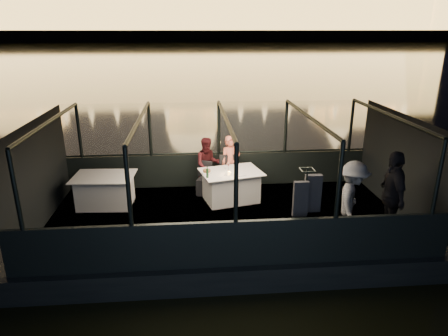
{
  "coord_description": "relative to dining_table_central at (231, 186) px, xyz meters",
  "views": [
    {
      "loc": [
        -0.74,
        -8.24,
        4.59
      ],
      "look_at": [
        0.0,
        0.4,
        1.55
      ],
      "focal_mm": 32.0,
      "sensor_mm": 36.0,
      "label": 1
    }
  ],
  "objects": [
    {
      "name": "plate_far",
      "position": [
        -0.6,
        -0.05,
        0.39
      ],
      "size": [
        0.28,
        0.28,
        0.02
      ],
      "primitive_type": "cylinder",
      "rotation": [
        0.0,
        0.0,
        -0.06
      ],
      "color": "white",
      "rests_on": "dining_table_central"
    },
    {
      "name": "person_woman_coral",
      "position": [
        0.06,
        0.72,
        0.36
      ],
      "size": [
        0.61,
        0.49,
        1.47
      ],
      "primitive_type": "imported",
      "rotation": [
        0.0,
        0.0,
        0.29
      ],
      "color": "#EE7256",
      "rests_on": "boat_deck"
    },
    {
      "name": "plate_near",
      "position": [
        0.2,
        -0.25,
        0.39
      ],
      "size": [
        0.32,
        0.32,
        0.02
      ],
      "primitive_type": "cylinder",
      "rotation": [
        0.0,
        0.0,
        0.24
      ],
      "color": "silver",
      "rests_on": "dining_table_central"
    },
    {
      "name": "boat_hull",
      "position": [
        -0.22,
        -0.93,
        -0.89
      ],
      "size": [
        8.6,
        4.4,
        1.0
      ],
      "primitive_type": "cube",
      "color": "black",
      "rests_on": "river_water"
    },
    {
      "name": "coat_stand",
      "position": [
        1.11,
        -2.58,
        0.51
      ],
      "size": [
        0.59,
        0.54,
        1.74
      ],
      "primitive_type": null,
      "rotation": [
        0.0,
        0.0,
        0.4
      ],
      "color": "black",
      "rests_on": "boat_deck"
    },
    {
      "name": "cabin_glass_starboard",
      "position": [
        -0.22,
        -2.93,
        1.21
      ],
      "size": [
        8.0,
        0.02,
        1.4
      ],
      "primitive_type": null,
      "color": "#99B2B2",
      "rests_on": "gunwale_starboard"
    },
    {
      "name": "chair_port_right",
      "position": [
        -0.01,
        0.47,
        0.06
      ],
      "size": [
        0.48,
        0.48,
        0.98
      ],
      "primitive_type": "cube",
      "rotation": [
        0.0,
        0.0,
        0.06
      ],
      "color": "black",
      "rests_on": "boat_deck"
    },
    {
      "name": "dining_table_central",
      "position": [
        0.0,
        0.0,
        0.0
      ],
      "size": [
        1.66,
        1.36,
        0.77
      ],
      "primitive_type": "cube",
      "rotation": [
        0.0,
        0.0,
        0.24
      ],
      "color": "silver",
      "rests_on": "boat_deck"
    },
    {
      "name": "gunwale_starboard",
      "position": [
        -0.22,
        -2.93,
        0.06
      ],
      "size": [
        8.0,
        0.08,
        0.9
      ],
      "primitive_type": "cube",
      "color": "black",
      "rests_on": "boat_deck"
    },
    {
      "name": "passenger_stripe",
      "position": [
        2.21,
        -2.11,
        0.47
      ],
      "size": [
        1.0,
        1.23,
        1.66
      ],
      "primitive_type": "imported",
      "rotation": [
        0.0,
        0.0,
        1.14
      ],
      "color": "silver",
      "rests_on": "boat_deck"
    },
    {
      "name": "wine_glass_white",
      "position": [
        -0.6,
        -0.25,
        0.48
      ],
      "size": [
        0.07,
        0.07,
        0.17
      ],
      "primitive_type": null,
      "rotation": [
        0.0,
        0.0,
        -0.32
      ],
      "color": "white",
      "rests_on": "dining_table_central"
    },
    {
      "name": "embankment",
      "position": [
        -0.22,
        209.07,
        0.11
      ],
      "size": [
        400.0,
        140.0,
        6.0
      ],
      "primitive_type": "cube",
      "color": "#423D33",
      "rests_on": "ground"
    },
    {
      "name": "gunwale_port",
      "position": [
        -0.22,
        1.07,
        0.06
      ],
      "size": [
        8.0,
        0.08,
        0.9
      ],
      "primitive_type": "cube",
      "color": "black",
      "rests_on": "boat_deck"
    },
    {
      "name": "end_wall_fore",
      "position": [
        -4.22,
        -0.93,
        0.76
      ],
      "size": [
        0.02,
        4.0,
        2.3
      ],
      "primitive_type": null,
      "color": "black",
      "rests_on": "boat_deck"
    },
    {
      "name": "end_wall_aft",
      "position": [
        3.78,
        -0.93,
        0.76
      ],
      "size": [
        0.02,
        4.0,
        2.3
      ],
      "primitive_type": null,
      "color": "black",
      "rests_on": "boat_deck"
    },
    {
      "name": "chair_port_left",
      "position": [
        -0.62,
        0.45,
        0.06
      ],
      "size": [
        0.51,
        0.51,
        0.84
      ],
      "primitive_type": "cube",
      "rotation": [
        0.0,
        0.0,
        -0.37
      ],
      "color": "black",
      "rests_on": "boat_deck"
    },
    {
      "name": "canopy_ribs",
      "position": [
        -0.22,
        -0.93,
        0.76
      ],
      "size": [
        8.0,
        4.0,
        2.3
      ],
      "primitive_type": null,
      "color": "black",
      "rests_on": "boat_deck"
    },
    {
      "name": "cabin_glass_port",
      "position": [
        -0.22,
        1.07,
        1.21
      ],
      "size": [
        8.0,
        0.02,
        1.4
      ],
      "primitive_type": null,
      "color": "#99B2B2",
      "rests_on": "gunwale_port"
    },
    {
      "name": "bread_basket",
      "position": [
        -0.6,
        -0.02,
        0.42
      ],
      "size": [
        0.24,
        0.24,
        0.07
      ],
      "primitive_type": "cylinder",
      "rotation": [
        0.0,
        0.0,
        -0.36
      ],
      "color": "brown",
      "rests_on": "dining_table_central"
    },
    {
      "name": "amber_candle",
      "position": [
        -0.07,
        -0.22,
        0.42
      ],
      "size": [
        0.07,
        0.07,
        0.08
      ],
      "primitive_type": "cylinder",
      "rotation": [
        0.0,
        0.0,
        0.18
      ],
      "color": "#F4A93D",
      "rests_on": "dining_table_central"
    },
    {
      "name": "boat_deck",
      "position": [
        -0.22,
        -0.93,
        -0.41
      ],
      "size": [
        8.0,
        4.0,
        0.04
      ],
      "primitive_type": "cube",
      "color": "black",
      "rests_on": "boat_hull"
    },
    {
      "name": "person_man_maroon",
      "position": [
        -0.54,
        0.72,
        0.36
      ],
      "size": [
        0.74,
        0.6,
        1.44
      ],
      "primitive_type": "imported",
      "rotation": [
        0.0,
        0.0,
        0.09
      ],
      "color": "#3F1115",
      "rests_on": "boat_deck"
    },
    {
      "name": "dining_table_aft",
      "position": [
        -3.07,
        -0.04,
        0.0
      ],
      "size": [
        1.5,
        1.13,
        0.77
      ],
      "primitive_type": "cube",
      "rotation": [
        0.0,
        0.0,
        -0.06
      ],
      "color": "silver",
      "rests_on": "boat_deck"
    },
    {
      "name": "wine_bottle",
      "position": [
        -0.6,
        -0.37,
        0.53
      ],
      "size": [
        0.07,
        0.07,
        0.27
      ],
      "primitive_type": "cylinder",
      "rotation": [
        0.0,
        0.0,
        0.4
      ],
      "color": "#163D1F",
      "rests_on": "dining_table_central"
    },
    {
      "name": "wine_glass_empty",
      "position": [
        -0.17,
        -0.29,
        0.48
      ],
      "size": [
        0.09,
        0.09,
        0.21
      ],
      "primitive_type": null,
      "rotation": [
        0.0,
        0.0,
        0.33
      ],
      "color": "white",
      "rests_on": "dining_table_central"
    },
    {
      "name": "cabin_roof_glass",
      "position": [
        -0.22,
        -0.93,
        1.91
      ],
      "size": [
        8.0,
        4.0,
        0.02
      ],
      "primitive_type": null,
      "color": "#99B2B2",
      "rests_on": "boat_deck"
    },
    {
      "name": "passenger_dark",
      "position": [
        3.02,
        -2.12,
        0.47
      ],
      "size": [
        0.6,
        1.14,
        1.86
      ],
      "primitive_type": "imported",
      "rotation": [
        0.0,
        0.0,
        4.58
      ],
      "color": "black",
      "rests_on": "boat_deck"
    },
    {
      "name": "river_water",
      "position": [
        -0.22,
        79.07,
        -0.89
      ],
      "size": [
        500.0,
        500.0,
        0.0
      ],
      "primitive_type": "plane",
      "color": "black",
      "rests_on": "ground"
    },
    {
      "name": "wine_glass_red",
      "position": [
        -0.06,
        0.06,
        0.48
      ],
      "size": [
        0.07,
        0.07,
        0.2
      ],
      "primitive_type": null,
      "rotation": [
        0.0,
        0.0,
        0.13
      ],
      "color": "silver",
      "rests_on": "dining_table_central"
    }
  ]
}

